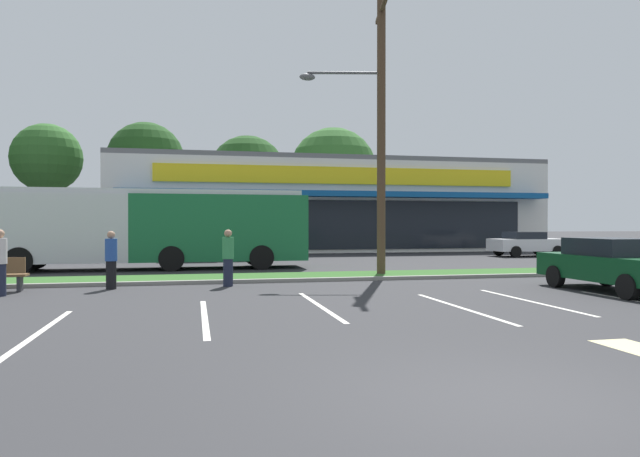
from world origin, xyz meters
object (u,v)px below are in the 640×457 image
(car_2, at_px, (527,243))
(utility_pole, at_px, (377,126))
(pedestrian_mid, at_px, (0,263))
(car_0, at_px, (207,245))
(car_1, at_px, (615,264))
(city_bus, at_px, (148,226))
(pedestrian_near_bench, at_px, (228,258))
(pedestrian_by_pole, at_px, (111,260))

(car_2, bearing_deg, utility_pole, -140.00)
(car_2, bearing_deg, pedestrian_mid, -150.20)
(car_0, bearing_deg, car_2, 0.56)
(car_0, distance_m, car_1, 19.14)
(car_1, distance_m, pedestrian_mid, 16.37)
(city_bus, height_order, car_2, city_bus)
(car_1, distance_m, pedestrian_near_bench, 10.93)
(pedestrian_mid, bearing_deg, city_bus, 37.83)
(city_bus, relative_size, car_0, 3.02)
(city_bus, distance_m, pedestrian_mid, 8.85)
(car_2, relative_size, pedestrian_near_bench, 2.47)
(pedestrian_by_pole, bearing_deg, city_bus, -111.09)
(car_1, bearing_deg, city_bus, -129.53)
(city_bus, height_order, car_1, city_bus)
(pedestrian_by_pole, bearing_deg, pedestrian_mid, 5.15)
(car_0, relative_size, car_1, 0.92)
(car_2, distance_m, pedestrian_by_pole, 24.41)
(car_1, relative_size, pedestrian_mid, 2.71)
(utility_pole, height_order, car_0, utility_pole)
(city_bus, relative_size, pedestrian_by_pole, 7.81)
(utility_pole, height_order, car_1, utility_pole)
(pedestrian_near_bench, bearing_deg, car_0, -139.11)
(car_2, height_order, pedestrian_near_bench, pedestrian_near_bench)
(utility_pole, height_order, pedestrian_by_pole, utility_pole)
(utility_pole, distance_m, car_2, 16.83)
(city_bus, height_order, pedestrian_by_pole, city_bus)
(car_2, xyz_separation_m, pedestrian_by_pole, (-21.01, -12.43, 0.09))
(pedestrian_mid, bearing_deg, pedestrian_by_pole, -9.41)
(pedestrian_near_bench, distance_m, pedestrian_mid, 5.99)
(car_1, xyz_separation_m, pedestrian_mid, (-16.16, 2.58, 0.11))
(pedestrian_near_bench, relative_size, pedestrian_mid, 0.98)
(car_1, bearing_deg, pedestrian_near_bench, -109.79)
(car_2, bearing_deg, city_bus, -165.71)
(car_0, xyz_separation_m, pedestrian_near_bench, (0.37, -12.20, 0.07))
(car_0, xyz_separation_m, car_2, (18.08, 0.18, -0.04))
(pedestrian_by_pole, relative_size, pedestrian_mid, 0.96)
(car_1, bearing_deg, utility_pole, -138.70)
(utility_pole, distance_m, pedestrian_by_pole, 9.91)
(car_1, distance_m, car_2, 17.71)
(utility_pole, distance_m, car_0, 12.55)
(pedestrian_by_pole, bearing_deg, pedestrian_near_bench, 163.33)
(city_bus, bearing_deg, car_1, 139.87)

